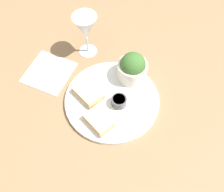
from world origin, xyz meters
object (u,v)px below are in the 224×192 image
object	(u,v)px
napkin	(49,72)
wine_glass	(86,28)
cheese_toast_far	(98,121)
sauce_ramekin	(119,101)
cheese_toast_near	(88,92)
salad_bowl	(133,68)

from	to	relation	value
napkin	wine_glass	bearing A→B (deg)	47.86
cheese_toast_far	sauce_ramekin	bearing A→B (deg)	58.03
cheese_toast_near	cheese_toast_far	distance (m)	0.11
sauce_ramekin	napkin	world-z (taller)	sauce_ramekin
salad_bowl	sauce_ramekin	xyz separation A→B (m)	(-0.02, -0.12, -0.03)
salad_bowl	cheese_toast_near	xyz separation A→B (m)	(-0.13, -0.10, -0.03)
salad_bowl	cheese_toast_far	distance (m)	0.21
cheese_toast_far	cheese_toast_near	bearing A→B (deg)	120.65
cheese_toast_far	napkin	xyz separation A→B (m)	(-0.22, 0.16, -0.02)
wine_glass	napkin	bearing A→B (deg)	-132.14
cheese_toast_far	salad_bowl	bearing A→B (deg)	69.80
sauce_ramekin	wine_glass	distance (m)	0.27
wine_glass	cheese_toast_near	bearing A→B (deg)	-75.48
napkin	cheese_toast_far	bearing A→B (deg)	-36.95
cheese_toast_near	cheese_toast_far	world-z (taller)	same
sauce_ramekin	cheese_toast_far	size ratio (longest dim) A/B	0.46
salad_bowl	sauce_ramekin	bearing A→B (deg)	-101.08
sauce_ramekin	wine_glass	bearing A→B (deg)	126.75
wine_glass	napkin	distance (m)	0.20
cheese_toast_far	napkin	world-z (taller)	cheese_toast_far
sauce_ramekin	salad_bowl	bearing A→B (deg)	78.92
sauce_ramekin	cheese_toast_near	size ratio (longest dim) A/B	0.43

